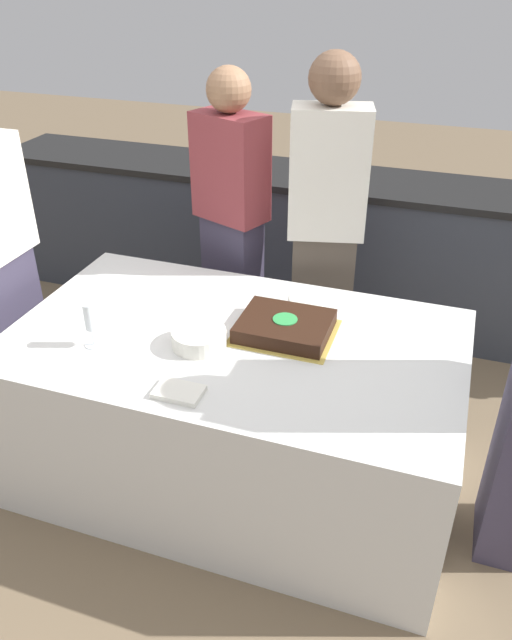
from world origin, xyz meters
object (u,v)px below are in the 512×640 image
Objects in this scene: cake at (285,326)px; wine_glass at (90,319)px; plate_stack at (199,338)px; person_standing_back at (232,231)px; person_cutting_cake at (325,232)px.

cake is 0.77m from wine_glass.
plate_stack is (-0.30, -0.19, 0.00)m from cake.
wine_glass is at bearing -154.48° from cake.
cake is 0.83m from person_standing_back.
wine_glass is 0.11× the size of person_standing_back.
person_standing_back is (-0.48, -0.00, -0.06)m from person_cutting_cake.
cake is 2.18× the size of wine_glass.
person_standing_back reaches higher than cake.
plate_stack is at bearing 123.82° from person_standing_back.
person_standing_back is at bearing -13.52° from person_cutting_cake.
cake is 0.68m from person_cutting_cake.
person_cutting_cake reaches higher than plate_stack.
person_standing_back reaches higher than plate_stack.
wine_glass reaches higher than cake.
wine_glass is (-0.40, -0.14, 0.09)m from plate_stack.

